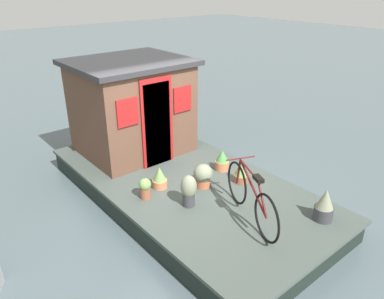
{
  "coord_description": "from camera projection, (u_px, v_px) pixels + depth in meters",
  "views": [
    {
      "loc": [
        -4.77,
        3.8,
        3.89
      ],
      "look_at": [
        -0.2,
        0.0,
        1.14
      ],
      "focal_mm": 34.45,
      "sensor_mm": 36.0,
      "label": 1
    }
  ],
  "objects": [
    {
      "name": "ground_plane",
      "position": [
        185.0,
        199.0,
        7.17
      ],
      "size": [
        60.0,
        60.0,
        0.0
      ],
      "primitive_type": "plane",
      "color": "#4C5B60"
    },
    {
      "name": "houseboat_deck",
      "position": [
        185.0,
        189.0,
        7.08
      ],
      "size": [
        5.81,
        2.88,
        0.44
      ],
      "color": "#424C47",
      "rests_on": "ground_plane"
    },
    {
      "name": "houseboat_cabin",
      "position": [
        132.0,
        106.0,
        7.82
      ],
      "size": [
        2.04,
        2.33,
        1.98
      ],
      "color": "brown",
      "rests_on": "houseboat_deck"
    },
    {
      "name": "bicycle",
      "position": [
        251.0,
        197.0,
        5.68
      ],
      "size": [
        1.66,
        0.76,
        0.87
      ],
      "color": "black",
      "rests_on": "houseboat_deck"
    },
    {
      "name": "potted_plant_ivy",
      "position": [
        324.0,
        206.0,
        5.73
      ],
      "size": [
        0.3,
        0.3,
        0.54
      ],
      "color": "#38383D",
      "rests_on": "houseboat_deck"
    },
    {
      "name": "potted_plant_mint",
      "position": [
        242.0,
        172.0,
        6.83
      ],
      "size": [
        0.29,
        0.29,
        0.44
      ],
      "color": "#935138",
      "rests_on": "houseboat_deck"
    },
    {
      "name": "potted_plant_lavender",
      "position": [
        145.0,
        188.0,
        6.31
      ],
      "size": [
        0.21,
        0.21,
        0.38
      ],
      "color": "#935138",
      "rests_on": "houseboat_deck"
    },
    {
      "name": "potted_plant_geranium",
      "position": [
        160.0,
        178.0,
        6.65
      ],
      "size": [
        0.27,
        0.27,
        0.41
      ],
      "color": "#C6754C",
      "rests_on": "houseboat_deck"
    },
    {
      "name": "potted_plant_rosemary",
      "position": [
        222.0,
        160.0,
        7.28
      ],
      "size": [
        0.28,
        0.28,
        0.42
      ],
      "color": "#C6754C",
      "rests_on": "houseboat_deck"
    },
    {
      "name": "potted_plant_basil",
      "position": [
        203.0,
        175.0,
        6.66
      ],
      "size": [
        0.35,
        0.35,
        0.44
      ],
      "color": "#B2603D",
      "rests_on": "houseboat_deck"
    },
    {
      "name": "potted_plant_thyme",
      "position": [
        189.0,
        190.0,
        6.07
      ],
      "size": [
        0.27,
        0.27,
        0.56
      ],
      "color": "#38383D",
      "rests_on": "houseboat_deck"
    }
  ]
}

